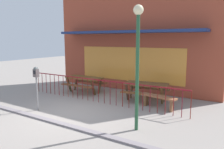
{
  "coord_description": "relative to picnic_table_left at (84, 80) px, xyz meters",
  "views": [
    {
      "loc": [
        5.2,
        -5.5,
        2.59
      ],
      "look_at": [
        0.41,
        2.14,
        1.15
      ],
      "focal_mm": 35.49,
      "sensor_mm": 36.0,
      "label": 1
    }
  ],
  "objects": [
    {
      "name": "patio_fence_front",
      "position": [
        1.61,
        -1.05,
        0.05
      ],
      "size": [
        7.4,
        0.04,
        0.97
      ],
      "color": "maroon",
      "rests_on": "ground"
    },
    {
      "name": "pub_storefront",
      "position": [
        1.61,
        1.82,
        2.15
      ],
      "size": [
        8.78,
        1.44,
        5.55
      ],
      "color": "#542D19",
      "rests_on": "ground"
    },
    {
      "name": "picnic_table_right",
      "position": [
        3.19,
        0.18,
        0.0
      ],
      "size": [
        1.96,
        1.58,
        0.79
      ],
      "color": "brown",
      "rests_on": "ground"
    },
    {
      "name": "curb_edge",
      "position": [
        1.61,
        -3.65,
        -0.61
      ],
      "size": [
        12.3,
        0.2,
        0.11
      ],
      "primitive_type": "cube",
      "color": "gray",
      "rests_on": "ground"
    },
    {
      "name": "patio_bench",
      "position": [
        3.99,
        -0.48,
        -0.26
      ],
      "size": [
        1.44,
        0.59,
        0.48
      ],
      "color": "#955938",
      "rests_on": "ground"
    },
    {
      "name": "parking_meter_near",
      "position": [
        0.31,
        -3.09,
        0.64
      ],
      "size": [
        0.18,
        0.17,
        1.62
      ],
      "color": "gray",
      "rests_on": "ground"
    },
    {
      "name": "picnic_table_left",
      "position": [
        0.0,
        0.0,
        0.0
      ],
      "size": [
        1.83,
        1.39,
        0.79
      ],
      "color": "brown",
      "rests_on": "ground"
    },
    {
      "name": "ground",
      "position": [
        1.61,
        -2.8,
        -0.61
      ],
      "size": [
        40.0,
        40.0,
        0.0
      ],
      "primitive_type": "plane",
      "color": "gray"
    },
    {
      "name": "street_lamp",
      "position": [
        4.18,
        -2.78,
        1.71
      ],
      "size": [
        0.28,
        0.28,
        3.51
      ],
      "color": "#245232",
      "rests_on": "ground"
    }
  ]
}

